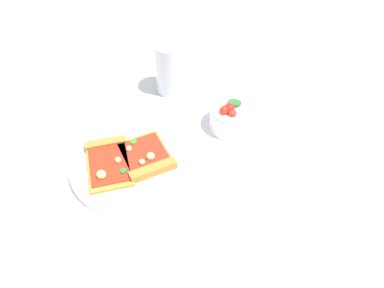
{
  "coord_description": "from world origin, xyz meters",
  "views": [
    {
      "loc": [
        -0.54,
        0.1,
        0.63
      ],
      "look_at": [
        0.0,
        -0.11,
        0.03
      ],
      "focal_mm": 36.4,
      "sensor_mm": 36.0,
      "label": 1
    }
  ],
  "objects_px": {
    "pizza_slice_far": "(108,161)",
    "pizza_slice_near": "(147,158)",
    "plate": "(131,164)",
    "paper_napkin": "(244,273)",
    "salad_bowl": "(232,116)",
    "soda_glass": "(171,70)"
  },
  "relations": [
    {
      "from": "pizza_slice_near",
      "to": "pizza_slice_far",
      "type": "distance_m",
      "value": 0.08
    },
    {
      "from": "pizza_slice_far",
      "to": "paper_napkin",
      "type": "bearing_deg",
      "value": -153.9
    },
    {
      "from": "plate",
      "to": "paper_napkin",
      "type": "relative_size",
      "value": 1.78
    },
    {
      "from": "plate",
      "to": "pizza_slice_far",
      "type": "distance_m",
      "value": 0.05
    },
    {
      "from": "salad_bowl",
      "to": "paper_napkin",
      "type": "height_order",
      "value": "salad_bowl"
    },
    {
      "from": "pizza_slice_far",
      "to": "soda_glass",
      "type": "xyz_separation_m",
      "value": [
        0.2,
        -0.21,
        0.04
      ]
    },
    {
      "from": "pizza_slice_near",
      "to": "soda_glass",
      "type": "distance_m",
      "value": 0.27
    },
    {
      "from": "soda_glass",
      "to": "paper_napkin",
      "type": "height_order",
      "value": "soda_glass"
    },
    {
      "from": "pizza_slice_far",
      "to": "plate",
      "type": "bearing_deg",
      "value": -108.05
    },
    {
      "from": "pizza_slice_near",
      "to": "paper_napkin",
      "type": "xyz_separation_m",
      "value": [
        -0.3,
        -0.08,
        -0.02
      ]
    },
    {
      "from": "plate",
      "to": "salad_bowl",
      "type": "relative_size",
      "value": 2.44
    },
    {
      "from": "salad_bowl",
      "to": "soda_glass",
      "type": "height_order",
      "value": "soda_glass"
    },
    {
      "from": "salad_bowl",
      "to": "soda_glass",
      "type": "relative_size",
      "value": 0.79
    },
    {
      "from": "salad_bowl",
      "to": "paper_napkin",
      "type": "relative_size",
      "value": 0.73
    },
    {
      "from": "pizza_slice_near",
      "to": "plate",
      "type": "bearing_deg",
      "value": 74.15
    },
    {
      "from": "salad_bowl",
      "to": "paper_napkin",
      "type": "xyz_separation_m",
      "value": [
        -0.34,
        0.14,
        -0.03
      ]
    },
    {
      "from": "pizza_slice_far",
      "to": "pizza_slice_near",
      "type": "bearing_deg",
      "value": -107.13
    },
    {
      "from": "plate",
      "to": "pizza_slice_far",
      "type": "bearing_deg",
      "value": 71.95
    },
    {
      "from": "pizza_slice_far",
      "to": "soda_glass",
      "type": "height_order",
      "value": "soda_glass"
    },
    {
      "from": "soda_glass",
      "to": "salad_bowl",
      "type": "bearing_deg",
      "value": -155.52
    },
    {
      "from": "plate",
      "to": "salad_bowl",
      "type": "height_order",
      "value": "salad_bowl"
    },
    {
      "from": "salad_bowl",
      "to": "soda_glass",
      "type": "distance_m",
      "value": 0.2
    }
  ]
}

